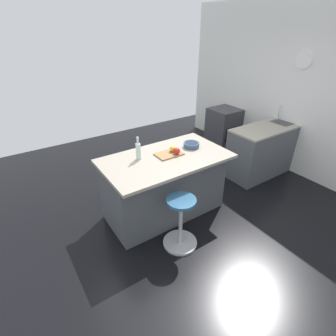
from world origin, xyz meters
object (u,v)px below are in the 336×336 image
water_bottle (138,151)px  oven_range (223,128)px  kitchen_island (164,185)px  apple_red (177,151)px  apple_yellow (173,149)px  cutting_board (169,154)px  stool_by_window (181,224)px  fruit_bowl (191,145)px

water_bottle → oven_range: bearing=-157.2°
kitchen_island → apple_red: bearing=153.4°
apple_yellow → cutting_board: bearing=18.8°
oven_range → apple_yellow: apple_yellow is taller
apple_yellow → apple_red: size_ratio=0.95×
stool_by_window → fruit_bowl: 1.16m
oven_range → water_bottle: water_bottle is taller
oven_range → water_bottle: bearing=22.8°
fruit_bowl → kitchen_island: bearing=2.1°
kitchen_island → oven_range: bearing=-152.4°
stool_by_window → cutting_board: 0.94m
kitchen_island → fruit_bowl: 0.70m
cutting_board → apple_yellow: apple_yellow is taller
oven_range → cutting_board: 2.72m
stool_by_window → apple_yellow: apple_yellow is taller
stool_by_window → fruit_bowl: (-0.68, -0.68, 0.65)m
apple_red → stool_by_window: bearing=59.2°
stool_by_window → apple_yellow: size_ratio=8.38×
kitchen_island → fruit_bowl: bearing=-177.9°
cutting_board → fruit_bowl: 0.41m
apple_yellow → fruit_bowl: bearing=-179.7°
cutting_board → apple_red: (-0.08, 0.07, 0.05)m
stool_by_window → apple_yellow: bearing=-116.9°
apple_red → water_bottle: 0.52m
oven_range → apple_yellow: bearing=28.8°
kitchen_island → apple_yellow: bearing=-174.1°
fruit_bowl → water_bottle: bearing=-6.3°
stool_by_window → cutting_board: size_ratio=1.96×
kitchen_island → stool_by_window: kitchen_island is taller
apple_yellow → apple_red: 0.09m
kitchen_island → water_bottle: water_bottle is taller
stool_by_window → cutting_board: bearing=-112.4°
oven_range → fruit_bowl: fruit_bowl is taller
stool_by_window → fruit_bowl: fruit_bowl is taller
cutting_board → fruit_bowl: (-0.41, -0.03, 0.03)m
stool_by_window → apple_red: (-0.35, -0.59, 0.68)m
kitchen_island → fruit_bowl: fruit_bowl is taller
apple_yellow → water_bottle: (0.48, -0.09, 0.06)m
kitchen_island → stool_by_window: bearing=73.8°
oven_range → apple_yellow: 2.65m
cutting_board → stool_by_window: bearing=67.6°
kitchen_island → water_bottle: size_ratio=5.49×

